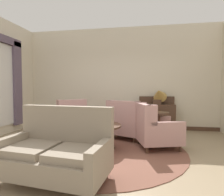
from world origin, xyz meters
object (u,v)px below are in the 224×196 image
(armchair_near_window, at_px, (127,122))
(gramophone, at_px, (159,95))
(coffee_table, at_px, (98,129))
(side_table, at_px, (159,125))
(settee, at_px, (57,151))
(sideboard, at_px, (157,115))
(armchair_back_corner, at_px, (155,129))
(porcelain_vase, at_px, (98,118))
(armchair_near_sideboard, at_px, (70,121))

(armchair_near_window, relative_size, gramophone, 1.92)
(coffee_table, relative_size, side_table, 1.31)
(settee, height_order, sideboard, sideboard)
(armchair_back_corner, relative_size, side_table, 1.40)
(sideboard, bearing_deg, armchair_back_corner, -94.69)
(side_table, relative_size, sideboard, 0.71)
(porcelain_vase, xyz_separation_m, side_table, (1.28, 0.64, -0.22))
(armchair_near_sideboard, height_order, side_table, armchair_near_sideboard)
(settee, bearing_deg, gramophone, 70.65)
(porcelain_vase, bearing_deg, armchair_back_corner, 16.81)
(settee, bearing_deg, coffee_table, 86.76)
(coffee_table, distance_m, settee, 1.43)
(gramophone, bearing_deg, sideboard, 118.80)
(armchair_near_sideboard, relative_size, sideboard, 1.04)
(coffee_table, bearing_deg, armchair_near_window, 62.75)
(coffee_table, height_order, armchair_back_corner, armchair_back_corner)
(coffee_table, bearing_deg, sideboard, 56.89)
(armchair_near_window, bearing_deg, gramophone, -108.97)
(coffee_table, xyz_separation_m, armchair_back_corner, (1.18, 0.33, -0.03))
(side_table, height_order, sideboard, sideboard)
(gramophone, bearing_deg, armchair_near_sideboard, -156.43)
(armchair_near_window, distance_m, armchair_near_sideboard, 1.53)
(coffee_table, relative_size, settee, 0.63)
(porcelain_vase, distance_m, sideboard, 2.43)
(sideboard, height_order, gramophone, gramophone)
(gramophone, bearing_deg, settee, -115.77)
(porcelain_vase, height_order, settee, settee)
(armchair_back_corner, bearing_deg, coffee_table, 88.99)
(armchair_near_sideboard, relative_size, armchair_back_corner, 1.05)
(armchair_near_window, bearing_deg, sideboard, -104.34)
(armchair_back_corner, relative_size, gramophone, 1.74)
(gramophone, bearing_deg, armchair_near_window, -132.97)
(porcelain_vase, height_order, sideboard, sideboard)
(armchair_back_corner, height_order, gramophone, gramophone)
(side_table, height_order, gramophone, gramophone)
(porcelain_vase, distance_m, armchair_near_sideboard, 1.38)
(coffee_table, distance_m, sideboard, 2.41)
(settee, height_order, armchair_back_corner, settee)
(armchair_back_corner, relative_size, sideboard, 0.99)
(armchair_near_sideboard, bearing_deg, porcelain_vase, 98.44)
(armchair_back_corner, bearing_deg, settee, 124.20)
(armchair_near_window, xyz_separation_m, armchair_near_sideboard, (-1.52, -0.13, 0.01))
(settee, bearing_deg, side_table, 59.46)
(porcelain_vase, distance_m, settee, 1.43)
(settee, bearing_deg, armchair_back_corner, 57.20)
(coffee_table, distance_m, armchair_near_sideboard, 1.34)
(porcelain_vase, xyz_separation_m, sideboard, (1.31, 2.04, -0.20))
(settee, bearing_deg, porcelain_vase, 86.26)
(sideboard, bearing_deg, armchair_near_window, -128.34)
(coffee_table, distance_m, porcelain_vase, 0.22)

